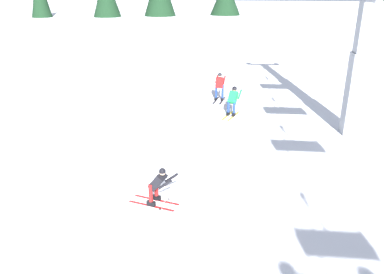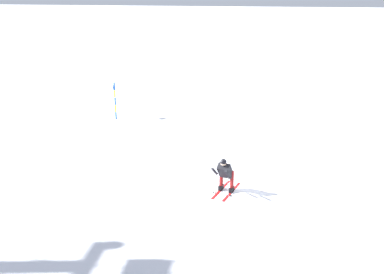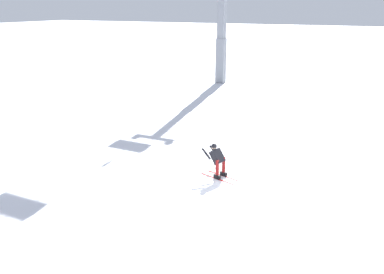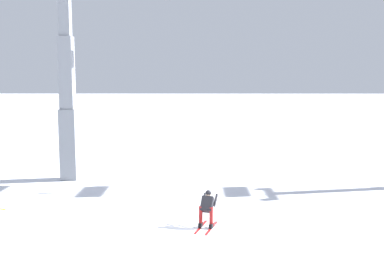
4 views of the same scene
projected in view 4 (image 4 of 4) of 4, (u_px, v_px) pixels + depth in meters
The scene contains 3 objects.
ground_plane at pixel (184, 236), 15.94m from camera, with size 260.00×260.00×0.00m, color white.
skier_carving_main at pixel (207, 207), 16.88m from camera, with size 1.00×1.69×1.44m.
lift_tower_near at pixel (67, 87), 24.12m from camera, with size 0.85×2.83×11.76m.
Camera 4 is at (0.42, -15.36, 5.44)m, focal length 43.58 mm.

